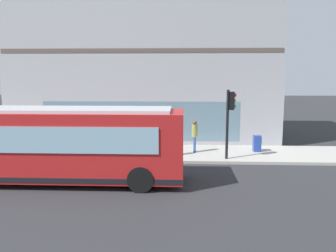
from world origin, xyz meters
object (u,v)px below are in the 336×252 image
object	(u,v)px
pedestrian_near_hydrant	(49,134)
pedestrian_by_light_pole	(195,134)
pedestrian_walking_along_curb	(170,137)
fire_hydrant	(157,147)
newspaper_vending_box	(257,143)
city_bus_nearside	(61,145)
traffic_light_near_corner	(230,111)
pedestrian_near_building_entrance	(148,132)

from	to	relation	value
pedestrian_near_hydrant	pedestrian_by_light_pole	world-z (taller)	pedestrian_by_light_pole
pedestrian_near_hydrant	pedestrian_walking_along_curb	bearing A→B (deg)	-101.51
pedestrian_walking_along_curb	fire_hydrant	bearing A→B (deg)	57.01
fire_hydrant	newspaper_vending_box	distance (m)	5.59
city_bus_nearside	fire_hydrant	xyz separation A→B (m)	(4.49, -3.63, -1.04)
pedestrian_by_light_pole	newspaper_vending_box	distance (m)	3.56
traffic_light_near_corner	pedestrian_by_light_pole	distance (m)	2.65
pedestrian_near_hydrant	pedestrian_by_light_pole	size ratio (longest dim) A/B	0.89
pedestrian_near_building_entrance	traffic_light_near_corner	bearing A→B (deg)	-113.14
pedestrian_near_hydrant	newspaper_vending_box	bearing A→B (deg)	-90.65
traffic_light_near_corner	fire_hydrant	world-z (taller)	traffic_light_near_corner
city_bus_nearside	pedestrian_by_light_pole	world-z (taller)	city_bus_nearside
pedestrian_near_hydrant	pedestrian_near_building_entrance	size ratio (longest dim) A/B	0.90
pedestrian_by_light_pole	pedestrian_near_building_entrance	world-z (taller)	pedestrian_by_light_pole
city_bus_nearside	pedestrian_by_light_pole	size ratio (longest dim) A/B	5.67
city_bus_nearside	pedestrian_by_light_pole	bearing A→B (deg)	-48.46
city_bus_nearside	pedestrian_walking_along_curb	bearing A→B (deg)	-46.80
city_bus_nearside	pedestrian_near_building_entrance	size ratio (longest dim) A/B	5.75
pedestrian_walking_along_curb	newspaper_vending_box	xyz separation A→B (m)	(1.30, -4.85, -0.57)
pedestrian_walking_along_curb	pedestrian_near_building_entrance	distance (m)	1.91
pedestrian_near_building_entrance	pedestrian_by_light_pole	bearing A→B (deg)	-99.33
fire_hydrant	pedestrian_walking_along_curb	distance (m)	1.05
pedestrian_by_light_pole	newspaper_vending_box	bearing A→B (deg)	-84.59
fire_hydrant	pedestrian_near_building_entrance	distance (m)	1.31
pedestrian_walking_along_curb	city_bus_nearside	bearing A→B (deg)	133.20
traffic_light_near_corner	pedestrian_near_building_entrance	bearing A→B (deg)	66.86
newspaper_vending_box	pedestrian_near_hydrant	bearing A→B (deg)	89.35
pedestrian_by_light_pole	newspaper_vending_box	world-z (taller)	pedestrian_by_light_pole
city_bus_nearside	pedestrian_near_building_entrance	world-z (taller)	city_bus_nearside
fire_hydrant	pedestrian_by_light_pole	distance (m)	2.20
pedestrian_by_light_pole	newspaper_vending_box	xyz separation A→B (m)	(0.33, -3.50, -0.57)
traffic_light_near_corner	pedestrian_by_light_pole	world-z (taller)	traffic_light_near_corner
city_bus_nearside	fire_hydrant	distance (m)	5.86
city_bus_nearside	traffic_light_near_corner	bearing A→B (deg)	-64.07
traffic_light_near_corner	pedestrian_near_building_entrance	world-z (taller)	traffic_light_near_corner
city_bus_nearside	fire_hydrant	bearing A→B (deg)	-38.93
pedestrian_walking_along_curb	traffic_light_near_corner	bearing A→B (deg)	-98.65
fire_hydrant	newspaper_vending_box	size ratio (longest dim) A/B	0.82
traffic_light_near_corner	pedestrian_near_hydrant	distance (m)	10.37
pedestrian_near_building_entrance	pedestrian_near_hydrant	bearing A→B (deg)	89.69
fire_hydrant	newspaper_vending_box	xyz separation A→B (m)	(0.85, -5.53, 0.09)
traffic_light_near_corner	pedestrian_near_building_entrance	xyz separation A→B (m)	(1.86, 4.36, -1.44)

